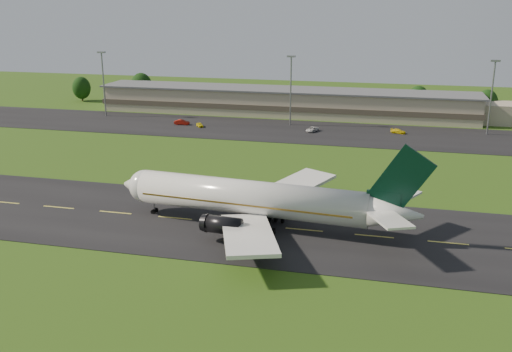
% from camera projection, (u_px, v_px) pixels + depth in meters
% --- Properties ---
extents(ground, '(360.00, 360.00, 0.00)m').
position_uv_depth(ground, '(175.00, 218.00, 96.07)').
color(ground, '#2B4D13').
rests_on(ground, ground).
extents(taxiway, '(220.00, 30.00, 0.10)m').
position_uv_depth(taxiway, '(175.00, 218.00, 96.06)').
color(taxiway, black).
rests_on(taxiway, ground).
extents(apron, '(260.00, 30.00, 0.10)m').
position_uv_depth(apron, '(268.00, 130.00, 162.97)').
color(apron, black).
rests_on(apron, ground).
extents(airliner, '(51.28, 42.03, 15.57)m').
position_uv_depth(airliner, '(255.00, 199.00, 91.49)').
color(airliner, white).
rests_on(airliner, ground).
extents(terminal, '(145.00, 16.00, 8.40)m').
position_uv_depth(terminal, '(304.00, 103.00, 182.84)').
color(terminal, tan).
rests_on(terminal, ground).
extents(light_mast_west, '(2.40, 1.20, 20.35)m').
position_uv_depth(light_mast_west, '(103.00, 76.00, 179.17)').
color(light_mast_west, gray).
rests_on(light_mast_west, ground).
extents(light_mast_centre, '(2.40, 1.20, 20.35)m').
position_uv_depth(light_mast_centre, '(291.00, 82.00, 165.57)').
color(light_mast_centre, gray).
rests_on(light_mast_centre, ground).
extents(light_mast_east, '(2.40, 1.20, 20.35)m').
position_uv_depth(light_mast_east, '(492.00, 89.00, 153.11)').
color(light_mast_east, gray).
rests_on(light_mast_east, ground).
extents(tree_line, '(199.36, 9.48, 10.71)m').
position_uv_depth(tree_line, '(389.00, 98.00, 185.30)').
color(tree_line, black).
rests_on(tree_line, ground).
extents(service_vehicle_a, '(3.21, 3.66, 1.19)m').
position_uv_depth(service_vehicle_a, '(200.00, 125.00, 166.28)').
color(service_vehicle_a, '#D6C30C').
rests_on(service_vehicle_a, apron).
extents(service_vehicle_b, '(4.57, 1.80, 1.48)m').
position_uv_depth(service_vehicle_b, '(182.00, 122.00, 169.15)').
color(service_vehicle_b, maroon).
rests_on(service_vehicle_b, apron).
extents(service_vehicle_c, '(3.74, 5.09, 1.29)m').
position_uv_depth(service_vehicle_c, '(312.00, 129.00, 160.18)').
color(service_vehicle_c, silver).
rests_on(service_vehicle_c, apron).
extents(service_vehicle_d, '(4.47, 2.86, 1.20)m').
position_uv_depth(service_vehicle_d, '(398.00, 131.00, 157.95)').
color(service_vehicle_d, yellow).
rests_on(service_vehicle_d, apron).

